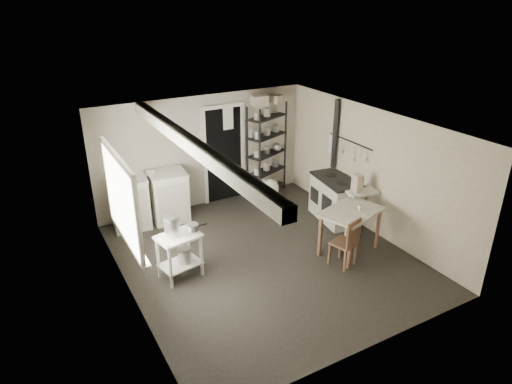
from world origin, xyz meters
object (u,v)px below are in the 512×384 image
stockpot (171,224)px  flour_sack (270,189)px  prep_table (180,255)px  shelf_rack (267,153)px  work_table (349,232)px  stove (335,199)px  base_cabinets (150,201)px  chair (344,239)px

stockpot → flour_sack: (2.80, 1.78, -0.70)m
prep_table → shelf_rack: bearing=37.2°
shelf_rack → flour_sack: bearing=-129.4°
work_table → stove: bearing=63.1°
prep_table → stockpot: 0.55m
base_cabinets → shelf_rack: shelf_rack is taller
stove → chair: 1.65m
stove → base_cabinets: bearing=161.4°
work_table → chair: bearing=-142.7°
stockpot → stove: size_ratio=0.23×
stove → stockpot: bearing=-165.8°
prep_table → chair: chair is taller
stockpot → stove: bearing=6.0°
shelf_rack → chair: 3.17m
chair → flour_sack: size_ratio=1.83×
work_table → base_cabinets: bearing=134.2°
prep_table → chair: size_ratio=0.85×
stockpot → work_table: size_ratio=0.24×
prep_table → work_table: (2.80, -0.70, -0.02)m
prep_table → stove: (3.36, 0.40, 0.04)m
stockpot → chair: (2.53, -1.01, -0.45)m
stove → work_table: (-0.56, -1.10, -0.06)m
base_cabinets → work_table: size_ratio=1.45×
prep_table → flour_sack: size_ratio=1.57×
stove → prep_table: bearing=-165.0°
stockpot → flour_sack: stockpot is taller
stockpot → chair: bearing=-21.7°
work_table → flour_sack: size_ratio=2.20×
chair → flour_sack: bearing=68.1°
shelf_rack → work_table: size_ratio=1.93×
prep_table → base_cabinets: (0.15, 2.02, 0.06)m
prep_table → stockpot: (-0.08, 0.04, 0.54)m
shelf_rack → flour_sack: size_ratio=4.25×
stockpot → base_cabinets: size_ratio=0.17×
base_cabinets → shelf_rack: 2.72m
prep_table → shelf_rack: shelf_rack is taller
chair → prep_table: bearing=142.2°
base_cabinets → work_table: 3.80m
stockpot → shelf_rack: shelf_rack is taller
base_cabinets → flour_sack: base_cabinets is taller
shelf_rack → stove: (0.53, -1.74, -0.51)m
work_table → chair: (-0.35, -0.27, 0.10)m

